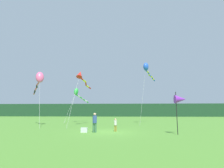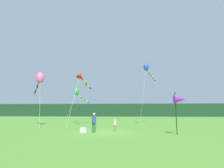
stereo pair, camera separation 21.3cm
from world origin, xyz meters
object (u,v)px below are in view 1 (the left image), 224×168
object	(u,v)px
person_adult	(95,121)
cooler_box	(84,130)
banner_flag_pole	(180,100)
kite_red	(81,77)
person_child	(115,124)
kite_green	(78,93)
kite_blue	(147,68)
kite_rainbow	(39,79)

from	to	relation	value
person_adult	cooler_box	xyz separation A→B (m)	(-0.91, 0.01, -0.74)
banner_flag_pole	kite_red	world-z (taller)	kite_red
person_child	cooler_box	distance (m)	2.87
person_child	banner_flag_pole	distance (m)	6.04
cooler_box	kite_green	distance (m)	14.76
cooler_box	kite_blue	xyz separation A→B (m)	(7.02, 10.64, 8.03)
cooler_box	kite_blue	size ratio (longest dim) A/B	0.06
banner_flag_pole	kite_rainbow	xyz separation A→B (m)	(-15.66, 7.50, 3.23)
kite_rainbow	kite_green	bearing A→B (deg)	63.18
person_child	banner_flag_pole	size ratio (longest dim) A/B	0.34
banner_flag_pole	kite_red	xyz separation A→B (m)	(-10.18, 8.16, 3.60)
kite_red	kite_blue	xyz separation A→B (m)	(9.14, 3.38, 1.88)
cooler_box	kite_red	size ratio (longest dim) A/B	0.07
banner_flag_pole	kite_rainbow	size ratio (longest dim) A/B	0.44
cooler_box	kite_blue	distance (m)	15.07
banner_flag_pole	kite_rainbow	distance (m)	17.67
person_adult	banner_flag_pole	distance (m)	7.42
person_adult	person_child	bearing A→B (deg)	27.13
banner_flag_pole	kite_red	distance (m)	13.53
banner_flag_pole	kite_green	bearing A→B (deg)	130.60
banner_flag_pole	cooler_box	bearing A→B (deg)	173.67
banner_flag_pole	kite_blue	bearing A→B (deg)	95.12
person_adult	cooler_box	size ratio (longest dim) A/B	3.04
cooler_box	kite_red	bearing A→B (deg)	106.30
person_child	kite_blue	world-z (taller)	kite_blue
person_adult	person_child	xyz separation A→B (m)	(1.77, 0.91, -0.29)
person_adult	banner_flag_pole	size ratio (longest dim) A/B	0.49
person_adult	kite_green	distance (m)	14.84
kite_rainbow	kite_red	size ratio (longest dim) A/B	0.94
person_adult	kite_green	xyz separation A→B (m)	(-5.10, 13.40, 3.86)
cooler_box	kite_rainbow	bearing A→B (deg)	139.02
banner_flag_pole	kite_rainbow	bearing A→B (deg)	154.41
person_child	kite_rainbow	world-z (taller)	kite_rainbow
kite_blue	kite_red	bearing A→B (deg)	-159.72
kite_green	kite_rainbow	bearing A→B (deg)	-116.82
banner_flag_pole	kite_blue	size ratio (longest dim) A/B	0.37
person_child	cooler_box	bearing A→B (deg)	-161.53
kite_blue	person_child	bearing A→B (deg)	-113.97
kite_green	cooler_box	bearing A→B (deg)	-72.64
kite_rainbow	kite_blue	distance (m)	15.34
person_adult	kite_green	size ratio (longest dim) A/B	0.24
kite_red	cooler_box	bearing A→B (deg)	-73.70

